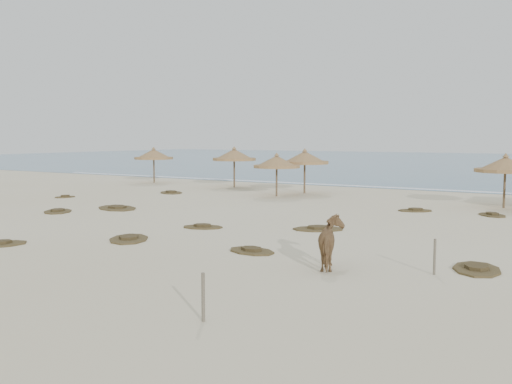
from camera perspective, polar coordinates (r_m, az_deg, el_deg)
ground at (r=21.90m, az=-9.01°, el=-4.75°), size 160.00×160.00×0.00m
ocean at (r=92.52m, az=22.74°, el=2.71°), size 200.00×100.00×0.01m
foam_line at (r=44.80m, az=13.10°, el=0.43°), size 70.00×0.60×0.01m
palapa_0 at (r=49.12m, az=-10.19°, el=3.68°), size 3.50×3.50×3.05m
palapa_1 at (r=44.02m, az=-2.20°, el=3.68°), size 3.88×3.88×3.16m
palapa_2 at (r=39.35m, az=4.89°, el=3.38°), size 4.33×4.33×3.11m
palapa_3 at (r=37.23m, az=2.08°, el=2.98°), size 3.84×3.84×2.86m
palapa_4 at (r=33.85m, az=23.67°, el=2.46°), size 3.59×3.59×3.02m
horse at (r=17.04m, az=7.62°, el=-5.05°), size 1.55×2.01×1.54m
fence_post_near at (r=12.24m, az=-5.30°, el=-10.44°), size 0.09×0.09×1.05m
fence_post_far at (r=16.95m, az=17.43°, el=-6.20°), size 0.08×0.08×1.03m
scrub_0 at (r=31.29m, az=-19.21°, el=-1.81°), size 2.43×2.50×0.16m
scrub_1 at (r=31.84m, az=-13.72°, el=-1.54°), size 3.38×2.87×0.16m
scrub_2 at (r=24.58m, az=-5.35°, el=-3.46°), size 2.04×1.67×0.16m
scrub_3 at (r=24.11m, az=6.26°, el=-3.65°), size 2.59×2.38×0.16m
scrub_4 at (r=17.99m, az=21.21°, el=-7.15°), size 1.79×2.33×0.16m
scrub_6 at (r=39.90m, az=-8.49°, el=-0.03°), size 2.69×2.51×0.16m
scrub_7 at (r=31.05m, az=15.64°, el=-1.76°), size 2.14×1.94×0.16m
scrub_8 at (r=38.62m, az=-18.55°, el=-0.45°), size 1.21×1.53×0.16m
scrub_9 at (r=22.17m, az=-12.60°, el=-4.56°), size 2.48×2.65×0.16m
scrub_10 at (r=30.49m, az=22.55°, el=-2.11°), size 1.94×2.06×0.16m
scrub_11 at (r=22.59m, az=-24.23°, el=-4.73°), size 1.97×2.23×0.16m
scrub_12 at (r=19.40m, az=-0.44°, el=-5.87°), size 1.99×1.51×0.16m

